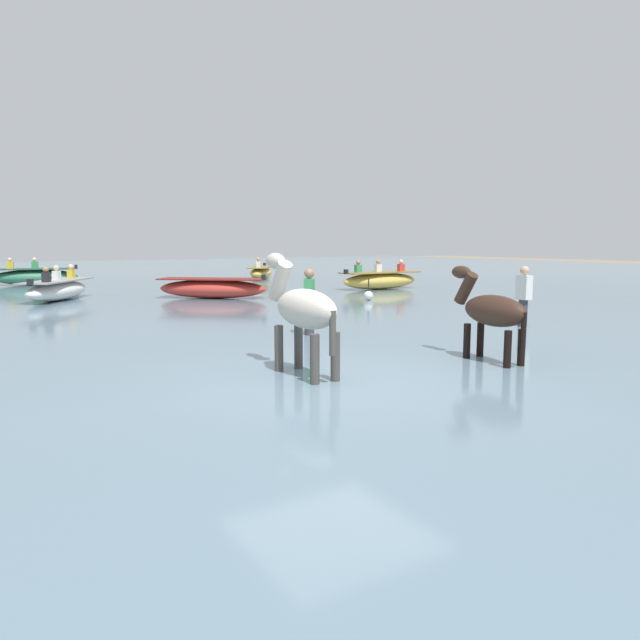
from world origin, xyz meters
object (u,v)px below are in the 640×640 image
horse_trailing_dark_bay (491,313)px  person_wading_close (523,300)px  boat_mid_outer (35,277)px  boat_mid_channel (213,288)px  boat_distant_west (380,280)px  boat_far_inshore (57,290)px  boat_near_starboard (261,272)px  horse_lead_pinto (303,312)px  person_onlooker_left (309,306)px  channel_buoy (368,295)px

horse_trailing_dark_bay → person_wading_close: horse_trailing_dark_bay is taller
boat_mid_outer → boat_mid_channel: size_ratio=1.04×
boat_distant_west → boat_far_inshore: size_ratio=1.00×
horse_trailing_dark_bay → person_wading_close: size_ratio=1.08×
boat_far_inshore → boat_near_starboard: size_ratio=1.04×
horse_lead_pinto → person_onlooker_left: 3.67m
person_wading_close → boat_far_inshore: bearing=123.3°
person_onlooker_left → channel_buoy: size_ratio=2.33×
horse_trailing_dark_bay → boat_mid_channel: 12.31m
person_wading_close → channel_buoy: (0.64, 6.62, -0.44)m
person_onlooker_left → boat_mid_outer: bearing=99.0°
horse_trailing_dark_bay → boat_near_starboard: bearing=72.9°
boat_far_inshore → person_onlooker_left: person_onlooker_left is taller
boat_distant_west → person_onlooker_left: 12.03m
horse_lead_pinto → boat_far_inshore: 13.66m
boat_far_inshore → channel_buoy: size_ratio=4.96×
boat_distant_west → boat_near_starboard: boat_distant_west is taller
boat_mid_channel → person_wading_close: bearing=-71.4°
boat_far_inshore → person_onlooker_left: 10.99m
boat_far_inshore → boat_mid_channel: 4.96m
boat_near_starboard → person_wading_close: (-2.82, -18.74, 0.29)m
horse_lead_pinto → person_wading_close: 6.85m
horse_trailing_dark_bay → person_onlooker_left: bearing=105.3°
boat_mid_outer → person_wading_close: bearing=-69.1°
horse_trailing_dark_bay → boat_distant_west: (7.42, 12.36, -0.42)m
person_onlooker_left → channel_buoy: person_onlooker_left is taller
boat_far_inshore → boat_mid_channel: size_ratio=0.98×
boat_mid_outer → person_onlooker_left: size_ratio=2.25×
boat_mid_outer → boat_near_starboard: boat_mid_outer is taller
boat_near_starboard → boat_mid_channel: boat_near_starboard is taller
boat_mid_channel → person_wading_close: 10.54m
boat_far_inshore → boat_near_starboard: 12.65m
horse_lead_pinto → person_wading_close: bearing=13.3°
boat_mid_outer → person_wading_close: (7.60, -19.89, 0.23)m
boat_mid_channel → person_onlooker_left: bearing=-98.9°
horse_lead_pinto → boat_far_inshore: horse_lead_pinto is taller
horse_trailing_dark_bay → boat_distant_west: size_ratio=0.51×
horse_lead_pinto → channel_buoy: horse_lead_pinto is taller
boat_mid_channel → channel_buoy: boat_mid_channel is taller
boat_distant_west → boat_near_starboard: bearing=96.3°
person_onlooker_left → horse_lead_pinto: bearing=-122.6°
boat_mid_channel → person_onlooker_left: size_ratio=2.16×
horse_trailing_dark_bay → person_wading_close: 4.32m
boat_far_inshore → boat_near_starboard: bearing=32.1°
horse_lead_pinto → boat_mid_channel: (3.30, 11.55, -0.58)m
boat_distant_west → channel_buoy: boat_distant_west is taller
boat_distant_west → person_wading_close: size_ratio=2.13×
boat_far_inshore → horse_trailing_dark_bay: bearing=-73.5°
person_wading_close → horse_lead_pinto: bearing=-166.7°
person_wading_close → horse_trailing_dark_bay: bearing=-147.5°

